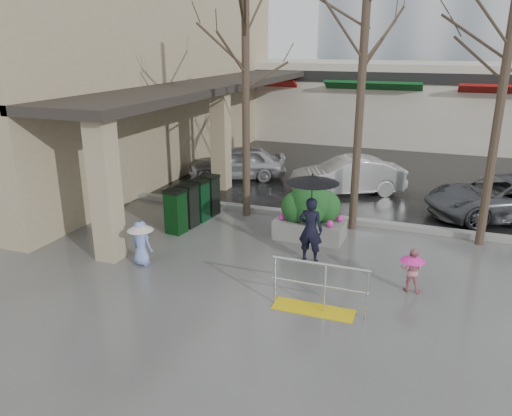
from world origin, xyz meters
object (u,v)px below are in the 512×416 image
Objects in this scene: tree_mideast at (509,48)px; child_blue at (141,239)px; tree_midwest at (365,31)px; car_b at (347,176)px; child_pink at (412,267)px; woman at (311,208)px; car_a at (237,162)px; planter at (310,211)px; handrail at (317,293)px; car_c at (504,198)px; tree_west at (245,38)px; news_boxes at (193,203)px.

child_blue is at bearing -151.09° from tree_mideast.
car_b is (-0.80, 3.33, -4.60)m from tree_midwest.
tree_mideast is 6.86× the size of child_pink.
woman reaches higher than child_pink.
car_a is (-6.92, 7.14, 0.09)m from child_pink.
woman reaches higher than car_b.
woman is 0.58× the size of car_a.
woman is at bearing -75.41° from planter.
tree_mideast reaches higher than child_pink.
planter is (-0.37, 1.40, -0.59)m from woman.
car_a is at bearing 121.39° from handrail.
car_c is (4.81, -0.91, 0.00)m from car_b.
tree_mideast is at bearing 56.81° from handrail.
handrail is at bearing -21.08° from car_b.
tree_west is at bearing 152.81° from planter.
planter is (-1.09, 3.63, 0.38)m from handrail.
woman is 0.97× the size of news_boxes.
news_boxes is at bearing -66.16° from car_b.
child_blue reaches higher than handrail.
news_boxes is 0.58× the size of car_b.
news_boxes is (-7.67, -1.18, -4.25)m from tree_mideast.
tree_midwest is 4.70m from woman.
tree_midwest reaches higher than woman.
tree_west is at bearing 52.34° from news_boxes.
car_b is (3.40, 7.47, -0.01)m from child_blue.
handrail is at bearing -88.09° from tree_midwest.
car_c is at bearing -130.52° from woman.
tree_midwest is at bearing -59.76° from child_pink.
car_c reaches higher than news_boxes.
tree_west is 1.50× the size of car_c.
planter is at bearing -36.33° from child_pink.
car_a reaches higher than news_boxes.
child_blue is (-6.00, -0.85, 0.10)m from child_pink.
woman is 1.18× the size of planter.
car_c is at bearing 18.57° from tree_west.
car_a is at bearing 143.04° from tree_midwest.
car_b is at bearing 103.42° from tree_midwest.
child_blue is at bearing -79.67° from news_boxes.
car_b is at bearing -67.03° from child_pink.
tree_mideast is 1.43× the size of car_c.
tree_west is 6.15m from child_blue.
tree_west is (-3.36, 4.80, 4.71)m from handrail.
tree_mideast is at bearing 15.40° from planter.
news_boxes is at bearing -91.86° from car_c.
child_blue is at bearing 25.41° from woman.
tree_mideast is at bearing -144.35° from woman.
car_a is (-4.55, 6.42, -0.71)m from woman.
car_a is (-5.12, 3.85, -4.60)m from tree_midwest.
car_a is 0.82× the size of car_c.
planter reaches higher than car_a.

